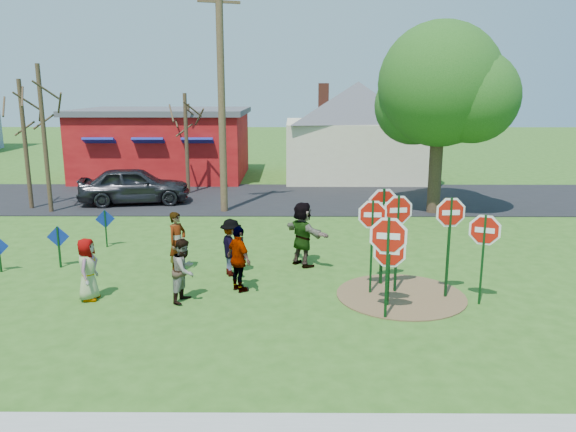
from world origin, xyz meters
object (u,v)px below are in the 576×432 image
at_px(stop_sign_b, 372,223).
at_px(stop_sign_d, 450,222).
at_px(stop_sign_c, 398,221).
at_px(leafy_tree, 443,91).
at_px(person_a, 88,269).
at_px(person_b, 177,242).
at_px(utility_pole, 221,90).
at_px(stop_sign_a, 388,245).
at_px(suv, 135,185).

relative_size(stop_sign_b, stop_sign_d, 0.95).
height_order(stop_sign_c, leafy_tree, leafy_tree).
distance_m(stop_sign_c, person_a, 7.66).
bearing_deg(person_a, leafy_tree, -49.19).
height_order(person_b, utility_pole, utility_pole).
bearing_deg(stop_sign_a, leafy_tree, 82.04).
bearing_deg(utility_pole, suv, 159.41).
bearing_deg(suv, stop_sign_d, -145.90).
height_order(stop_sign_a, suv, stop_sign_a).
height_order(stop_sign_a, person_b, stop_sign_a).
relative_size(stop_sign_a, utility_pole, 0.26).
height_order(stop_sign_d, person_a, stop_sign_d).
xyz_separation_m(stop_sign_a, stop_sign_d, (1.70, 1.29, 0.22)).
relative_size(stop_sign_c, person_b, 1.53).
relative_size(stop_sign_c, leafy_tree, 0.34).
relative_size(stop_sign_c, stop_sign_d, 0.99).
distance_m(stop_sign_b, person_a, 7.02).
height_order(stop_sign_a, stop_sign_c, stop_sign_c).
distance_m(stop_sign_c, stop_sign_d, 1.24).
relative_size(stop_sign_b, person_a, 1.62).
relative_size(utility_pole, leafy_tree, 1.23).
bearing_deg(leafy_tree, stop_sign_c, -109.97).
relative_size(stop_sign_b, stop_sign_c, 0.96).
bearing_deg(leafy_tree, suv, 172.47).
bearing_deg(stop_sign_c, person_b, 155.60).
bearing_deg(person_a, utility_pole, -13.20).
height_order(person_b, suv, person_b).
relative_size(person_a, person_b, 0.90).
xyz_separation_m(stop_sign_b, person_a, (-6.93, -0.46, -1.05)).
distance_m(person_a, suv, 11.69).
relative_size(stop_sign_d, person_a, 1.71).
bearing_deg(person_b, stop_sign_d, -75.90).
xyz_separation_m(stop_sign_a, person_a, (-7.06, 1.09, -0.93)).
bearing_deg(stop_sign_b, stop_sign_d, -4.37).
distance_m(stop_sign_b, utility_pole, 11.09).
xyz_separation_m(suv, leafy_tree, (12.93, -1.71, 4.08)).
distance_m(stop_sign_b, leafy_tree, 10.62).
height_order(stop_sign_b, suv, stop_sign_b).
height_order(stop_sign_c, person_b, stop_sign_c).
bearing_deg(stop_sign_c, stop_sign_a, -116.12).
bearing_deg(stop_sign_c, utility_pole, 111.00).
bearing_deg(stop_sign_d, leafy_tree, 72.14).
xyz_separation_m(stop_sign_b, leafy_tree, (4.00, 9.34, 3.10)).
bearing_deg(utility_pole, stop_sign_b, -63.21).
bearing_deg(stop_sign_c, stop_sign_b, 179.46).
distance_m(stop_sign_a, stop_sign_d, 2.14).
distance_m(stop_sign_d, leafy_tree, 10.30).
xyz_separation_m(stop_sign_b, suv, (-8.94, 11.05, -0.97)).
distance_m(stop_sign_c, leafy_tree, 10.31).
bearing_deg(utility_pole, stop_sign_a, -65.99).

